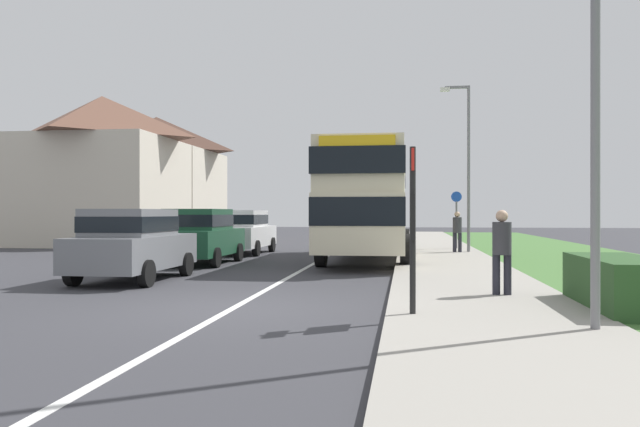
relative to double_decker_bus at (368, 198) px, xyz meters
name	(u,v)px	position (x,y,z in m)	size (l,w,h in m)	color
ground_plane	(232,309)	(-1.63, -11.11, -2.14)	(120.00, 120.00, 0.00)	#38383D
lane_marking_centre	(307,267)	(-1.63, -3.11, -2.14)	(0.14, 60.00, 0.01)	silver
pavement_near_side	(457,274)	(2.57, -5.11, -2.08)	(3.20, 68.00, 0.12)	#9E998E
grass_verge_seaward	(636,277)	(6.87, -5.11, -2.10)	(6.00, 68.00, 0.08)	#477538
roadside_hedge	(621,286)	(4.67, -10.75, -1.69)	(1.10, 2.83, 0.90)	#2D5128
double_decker_bus	(368,198)	(0.00, 0.00, 0.00)	(2.80, 10.30, 3.70)	beige
parked_car_grey	(133,242)	(-5.17, -7.24, -1.21)	(1.90, 3.98, 1.70)	slate
parked_car_dark_green	(200,234)	(-5.15, -2.40, -1.19)	(1.94, 4.04, 1.74)	#19472D
parked_car_white	(242,230)	(-5.11, 2.55, -1.20)	(1.94, 4.39, 1.72)	silver
pedestrian_at_stop	(502,248)	(3.01, -9.53, -1.17)	(0.34, 0.34, 1.67)	#23232D
pedestrian_walking_away	(457,230)	(3.21, 2.95, -1.17)	(0.34, 0.34, 1.67)	#23232D
bus_stop_sign	(413,218)	(1.37, -11.89, -0.60)	(0.09, 0.52, 2.60)	black
cycle_route_sign	(456,217)	(3.38, 5.50, -0.71)	(0.44, 0.08, 2.52)	slate
street_lamp_mid	(466,156)	(3.56, 3.30, 1.66)	(1.14, 0.20, 6.53)	slate
house_terrace_far_side	(132,175)	(-13.98, 11.80, 1.62)	(7.04, 13.66, 7.53)	beige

